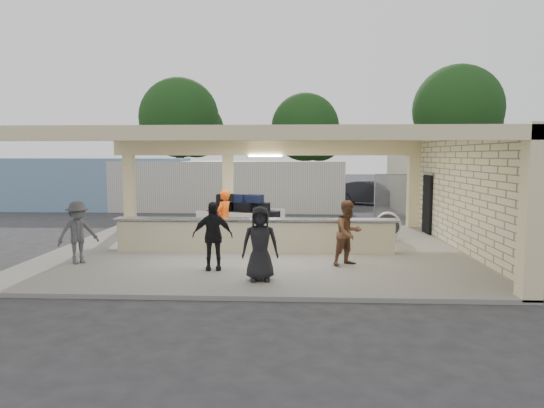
{
  "coord_description": "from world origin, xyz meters",
  "views": [
    {
      "loc": [
        1.14,
        -14.42,
        2.92
      ],
      "look_at": [
        0.43,
        1.0,
        1.35
      ],
      "focal_mm": 32.0,
      "sensor_mm": 36.0,
      "label": 1
    }
  ],
  "objects_px": {
    "container_blue": "(88,184)",
    "passenger_a": "(348,233)",
    "car_white_b": "(494,193)",
    "luggage_cart": "(240,214)",
    "drum_fan": "(388,225)",
    "baggage_counter": "(255,235)",
    "passenger_c": "(78,233)",
    "baggage_handler": "(224,218)",
    "car_dark": "(370,193)",
    "passenger_d": "(260,244)",
    "car_white_a": "(444,195)",
    "passenger_b": "(213,236)",
    "container_white": "(228,186)"
  },
  "relations": [
    {
      "from": "luggage_cart",
      "to": "baggage_handler",
      "type": "height_order",
      "value": "baggage_handler"
    },
    {
      "from": "baggage_counter",
      "to": "drum_fan",
      "type": "xyz_separation_m",
      "value": [
        4.24,
        2.1,
        0.01
      ]
    },
    {
      "from": "drum_fan",
      "to": "passenger_d",
      "type": "xyz_separation_m",
      "value": [
        -3.86,
        -5.35,
        0.34
      ]
    },
    {
      "from": "passenger_d",
      "to": "car_dark",
      "type": "bearing_deg",
      "value": 68.51
    },
    {
      "from": "passenger_b",
      "to": "car_white_a",
      "type": "bearing_deg",
      "value": 49.48
    },
    {
      "from": "passenger_b",
      "to": "car_white_b",
      "type": "relative_size",
      "value": 0.37
    },
    {
      "from": "baggage_handler",
      "to": "car_dark",
      "type": "distance_m",
      "value": 15.33
    },
    {
      "from": "passenger_b",
      "to": "passenger_d",
      "type": "bearing_deg",
      "value": -45.44
    },
    {
      "from": "baggage_handler",
      "to": "passenger_a",
      "type": "bearing_deg",
      "value": 83.16
    },
    {
      "from": "baggage_counter",
      "to": "passenger_b",
      "type": "relative_size",
      "value": 4.87
    },
    {
      "from": "baggage_counter",
      "to": "passenger_c",
      "type": "distance_m",
      "value": 4.81
    },
    {
      "from": "car_white_b",
      "to": "container_white",
      "type": "height_order",
      "value": "container_white"
    },
    {
      "from": "passenger_c",
      "to": "car_white_a",
      "type": "xyz_separation_m",
      "value": [
        13.9,
        15.04,
        -0.18
      ]
    },
    {
      "from": "baggage_counter",
      "to": "passenger_d",
      "type": "bearing_deg",
      "value": -83.34
    },
    {
      "from": "drum_fan",
      "to": "passenger_b",
      "type": "relative_size",
      "value": 0.56
    },
    {
      "from": "passenger_c",
      "to": "car_dark",
      "type": "bearing_deg",
      "value": 14.91
    },
    {
      "from": "passenger_d",
      "to": "container_white",
      "type": "xyz_separation_m",
      "value": [
        -2.71,
        14.43,
        0.35
      ]
    },
    {
      "from": "passenger_d",
      "to": "car_dark",
      "type": "distance_m",
      "value": 18.62
    },
    {
      "from": "passenger_d",
      "to": "car_white_b",
      "type": "xyz_separation_m",
      "value": [
        12.24,
        17.67,
        -0.22
      ]
    },
    {
      "from": "car_white_a",
      "to": "car_white_b",
      "type": "relative_size",
      "value": 1.11
    },
    {
      "from": "passenger_b",
      "to": "passenger_d",
      "type": "distance_m",
      "value": 1.58
    },
    {
      "from": "container_blue",
      "to": "luggage_cart",
      "type": "bearing_deg",
      "value": -45.4
    },
    {
      "from": "baggage_counter",
      "to": "passenger_d",
      "type": "relative_size",
      "value": 4.87
    },
    {
      "from": "passenger_c",
      "to": "car_dark",
      "type": "height_order",
      "value": "passenger_c"
    },
    {
      "from": "drum_fan",
      "to": "container_white",
      "type": "height_order",
      "value": "container_white"
    },
    {
      "from": "car_white_a",
      "to": "baggage_counter",
      "type": "bearing_deg",
      "value": 163.5
    },
    {
      "from": "car_white_a",
      "to": "passenger_d",
      "type": "bearing_deg",
      "value": 170.16
    },
    {
      "from": "drum_fan",
      "to": "container_white",
      "type": "relative_size",
      "value": 0.08
    },
    {
      "from": "baggage_counter",
      "to": "container_white",
      "type": "distance_m",
      "value": 11.44
    },
    {
      "from": "passenger_d",
      "to": "car_white_b",
      "type": "relative_size",
      "value": 0.37
    },
    {
      "from": "passenger_b",
      "to": "container_blue",
      "type": "xyz_separation_m",
      "value": [
        -9.02,
        13.62,
        0.43
      ]
    },
    {
      "from": "car_white_b",
      "to": "car_dark",
      "type": "height_order",
      "value": "car_white_b"
    },
    {
      "from": "container_blue",
      "to": "drum_fan",
      "type": "bearing_deg",
      "value": -33.93
    },
    {
      "from": "passenger_d",
      "to": "container_blue",
      "type": "bearing_deg",
      "value": 119.71
    },
    {
      "from": "car_white_b",
      "to": "drum_fan",
      "type": "bearing_deg",
      "value": 143.61
    },
    {
      "from": "baggage_counter",
      "to": "passenger_b",
      "type": "bearing_deg",
      "value": -110.82
    },
    {
      "from": "baggage_counter",
      "to": "passenger_d",
      "type": "distance_m",
      "value": 3.29
    },
    {
      "from": "car_white_a",
      "to": "container_white",
      "type": "relative_size",
      "value": 0.43
    },
    {
      "from": "drum_fan",
      "to": "passenger_a",
      "type": "distance_m",
      "value": 4.11
    },
    {
      "from": "baggage_counter",
      "to": "container_blue",
      "type": "distance_m",
      "value": 15.08
    },
    {
      "from": "passenger_d",
      "to": "car_white_b",
      "type": "height_order",
      "value": "passenger_d"
    },
    {
      "from": "baggage_counter",
      "to": "container_white",
      "type": "xyz_separation_m",
      "value": [
        -2.33,
        11.18,
        0.71
      ]
    },
    {
      "from": "car_white_b",
      "to": "luggage_cart",
      "type": "bearing_deg",
      "value": 130.3
    },
    {
      "from": "baggage_counter",
      "to": "passenger_d",
      "type": "height_order",
      "value": "passenger_d"
    },
    {
      "from": "container_blue",
      "to": "passenger_a",
      "type": "bearing_deg",
      "value": -46.96
    },
    {
      "from": "car_white_a",
      "to": "container_blue",
      "type": "xyz_separation_m",
      "value": [
        -19.31,
        -1.94,
        0.64
      ]
    },
    {
      "from": "baggage_counter",
      "to": "drum_fan",
      "type": "bearing_deg",
      "value": 26.37
    },
    {
      "from": "luggage_cart",
      "to": "passenger_d",
      "type": "height_order",
      "value": "passenger_d"
    },
    {
      "from": "luggage_cart",
      "to": "passenger_c",
      "type": "xyz_separation_m",
      "value": [
        -3.79,
        -3.99,
        -0.02
      ]
    },
    {
      "from": "passenger_c",
      "to": "passenger_d",
      "type": "relative_size",
      "value": 0.96
    }
  ]
}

